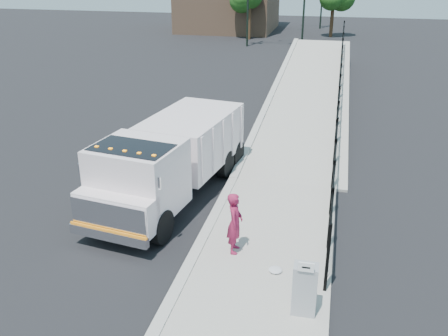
# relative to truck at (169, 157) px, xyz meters

# --- Properties ---
(ground) EXTENTS (120.00, 120.00, 0.00)m
(ground) POSITION_rel_truck_xyz_m (1.81, -2.21, -1.50)
(ground) COLOR black
(ground) RESTS_ON ground
(sidewalk) EXTENTS (3.55, 12.00, 0.12)m
(sidewalk) POSITION_rel_truck_xyz_m (3.73, -4.21, -1.44)
(sidewalk) COLOR #9E998E
(sidewalk) RESTS_ON ground
(curb) EXTENTS (0.30, 12.00, 0.16)m
(curb) POSITION_rel_truck_xyz_m (1.81, -4.21, -1.42)
(curb) COLOR #ADAAA3
(curb) RESTS_ON ground
(ramp) EXTENTS (3.95, 24.06, 3.19)m
(ramp) POSITION_rel_truck_xyz_m (3.93, 13.79, -1.50)
(ramp) COLOR #9E998E
(ramp) RESTS_ON ground
(iron_fence) EXTENTS (0.10, 28.00, 1.80)m
(iron_fence) POSITION_rel_truck_xyz_m (5.36, 9.79, -0.60)
(iron_fence) COLOR black
(iron_fence) RESTS_ON ground
(truck) EXTENTS (3.63, 8.08, 2.67)m
(truck) POSITION_rel_truck_xyz_m (0.00, 0.00, 0.00)
(truck) COLOR black
(truck) RESTS_ON ground
(worker) EXTENTS (0.46, 0.67, 1.75)m
(worker) POSITION_rel_truck_xyz_m (2.84, -2.97, -0.51)
(worker) COLOR maroon
(worker) RESTS_ON sidewalk
(utility_cabinet) EXTENTS (0.55, 0.40, 1.25)m
(utility_cabinet) POSITION_rel_truck_xyz_m (4.91, -5.14, -0.76)
(utility_cabinet) COLOR gray
(utility_cabinet) RESTS_ON sidewalk
(arrow_sign) EXTENTS (0.35, 0.04, 0.22)m
(arrow_sign) POSITION_rel_truck_xyz_m (4.91, -5.36, -0.02)
(arrow_sign) COLOR white
(arrow_sign) RESTS_ON utility_cabinet
(debris) EXTENTS (0.36, 0.36, 0.09)m
(debris) POSITION_rel_truck_xyz_m (4.08, -3.69, -1.34)
(debris) COLOR silver
(debris) RESTS_ON sidewalk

